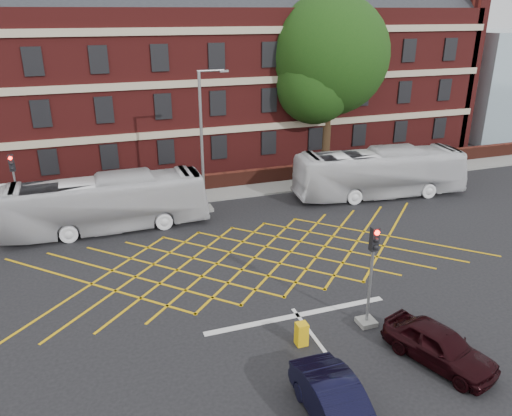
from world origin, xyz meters
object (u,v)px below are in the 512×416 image
object	(u,v)px
street_lamp	(204,165)
car_navy	(338,406)
car_maroon	(439,345)
deciduous_tree	(328,64)
traffic_light_near	(370,286)
bus_right	(380,173)
bus_left	(107,203)
traffic_light_far	(18,197)
utility_cabinet	(302,334)

from	to	relation	value
street_lamp	car_navy	bearing A→B (deg)	-91.39
car_navy	car_maroon	size ratio (longest dim) A/B	1.03
car_navy	street_lamp	distance (m)	18.68
deciduous_tree	traffic_light_near	world-z (taller)	deciduous_tree
bus_right	car_navy	xyz separation A→B (m)	(-12.24, -17.23, -0.92)
car_navy	traffic_light_near	distance (m)	5.71
bus_left	car_navy	world-z (taller)	bus_left
car_navy	traffic_light_far	bearing A→B (deg)	117.75
bus_left	traffic_light_near	size ratio (longest dim) A/B	2.66
bus_right	utility_cabinet	xyz separation A→B (m)	(-11.65, -13.26, -1.16)
bus_left	bus_right	xyz separation A→B (m)	(17.75, -0.27, 0.04)
bus_right	traffic_light_far	size ratio (longest dim) A/B	2.73
bus_left	traffic_light_far	size ratio (longest dim) A/B	2.66
car_maroon	deciduous_tree	xyz separation A→B (m)	(7.37, 24.02, 7.26)
deciduous_tree	car_maroon	bearing A→B (deg)	-107.06
car_navy	traffic_light_far	distance (m)	22.33
street_lamp	car_maroon	bearing A→B (deg)	-75.72
street_lamp	bus_left	bearing A→B (deg)	-170.20
deciduous_tree	utility_cabinet	world-z (taller)	deciduous_tree
car_navy	street_lamp	xyz separation A→B (m)	(0.45, 18.54, 2.24)
bus_right	deciduous_tree	size ratio (longest dim) A/B	0.88
bus_left	car_maroon	xyz separation A→B (m)	(10.32, -16.07, -0.88)
car_maroon	utility_cabinet	size ratio (longest dim) A/B	4.49
traffic_light_near	utility_cabinet	bearing A→B (deg)	-173.86
bus_left	car_maroon	bearing A→B (deg)	-147.55
bus_left	utility_cabinet	size ratio (longest dim) A/B	12.33
traffic_light_far	car_maroon	bearing A→B (deg)	-50.50
deciduous_tree	street_lamp	bearing A→B (deg)	-149.46
car_maroon	traffic_light_far	distance (m)	23.80
bus_left	car_navy	distance (m)	18.37
bus_left	utility_cabinet	bearing A→B (deg)	-155.97
deciduous_tree	traffic_light_far	bearing A→B (deg)	-165.83
car_maroon	deciduous_tree	bearing A→B (deg)	53.46
bus_left	car_maroon	world-z (taller)	bus_left
street_lamp	utility_cabinet	size ratio (longest dim) A/B	9.36
bus_left	street_lamp	size ratio (longest dim) A/B	1.32
street_lamp	utility_cabinet	world-z (taller)	street_lamp
bus_right	utility_cabinet	world-z (taller)	bus_right
car_maroon	bus_right	bearing A→B (deg)	45.32
traffic_light_near	utility_cabinet	size ratio (longest dim) A/B	4.64
bus_right	deciduous_tree	distance (m)	10.38
bus_left	deciduous_tree	bearing A→B (deg)	-66.06
car_navy	deciduous_tree	world-z (taller)	deciduous_tree
bus_right	utility_cabinet	bearing A→B (deg)	145.15
traffic_light_near	bus_left	bearing A→B (deg)	124.63
bus_right	traffic_light_near	distance (m)	15.55
bus_left	traffic_light_near	distance (m)	16.06
bus_left	bus_right	distance (m)	17.76
deciduous_tree	street_lamp	world-z (taller)	deciduous_tree
deciduous_tree	utility_cabinet	bearing A→B (deg)	-118.33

